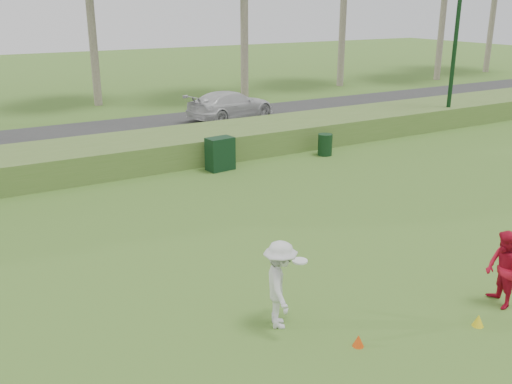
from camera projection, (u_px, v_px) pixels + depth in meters
ground at (371, 325)px, 9.99m from camera, size 120.00×120.00×0.00m
reed_strip at (140, 152)px, 19.68m from camera, size 80.00×3.00×0.90m
park_road at (101, 135)px, 23.91m from camera, size 80.00×6.00×0.06m
player_white at (280, 285)px, 9.74m from camera, size 1.01×1.17×1.58m
player_red at (503, 270)px, 10.42m from camera, size 0.78×0.86×1.46m
cone_orange at (358, 341)px, 9.34m from camera, size 0.19×0.19×0.21m
cone_yellow at (478, 320)px, 9.92m from camera, size 0.20×0.20×0.22m
utility_cabinet at (220, 154)px, 18.99m from camera, size 0.94×0.64×1.10m
trash_bin at (325, 145)px, 20.86m from camera, size 0.58×0.58×0.79m
car_right at (231, 105)px, 27.01m from camera, size 4.79×2.79×1.30m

